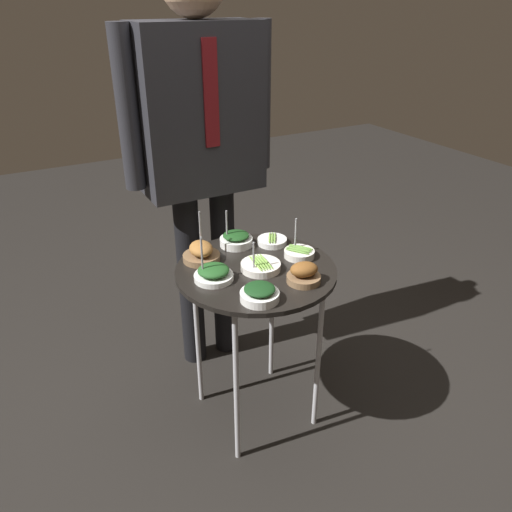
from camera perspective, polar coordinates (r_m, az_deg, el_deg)
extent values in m
plane|color=black|center=(2.24, 0.00, -17.20)|extent=(8.00, 8.00, 0.00)
cylinder|color=black|center=(1.82, 0.00, -1.64)|extent=(0.59, 0.59, 0.02)
cylinder|color=#B7B7BC|center=(1.98, 7.13, -11.49)|extent=(0.02, 0.02, 0.68)
cylinder|color=#B7B7BC|center=(1.84, -2.26, -14.94)|extent=(0.02, 0.02, 0.68)
cylinder|color=#B7B7BC|center=(2.21, 1.82, -6.49)|extent=(0.02, 0.02, 0.68)
cylinder|color=#B7B7BC|center=(2.09, -6.71, -9.08)|extent=(0.02, 0.02, 0.68)
cylinder|color=silver|center=(1.80, 0.54, -1.19)|extent=(0.15, 0.15, 0.03)
ellipsoid|color=#7AA847|center=(1.80, 1.15, -0.59)|extent=(0.02, 0.12, 0.01)
ellipsoid|color=#7AA847|center=(1.80, 0.85, -0.64)|extent=(0.02, 0.12, 0.01)
ellipsoid|color=#7AA847|center=(1.80, 0.54, -0.70)|extent=(0.02, 0.12, 0.01)
ellipsoid|color=#7AA847|center=(1.79, 0.23, -0.76)|extent=(0.02, 0.12, 0.01)
ellipsoid|color=#7AA847|center=(1.79, -0.07, -0.82)|extent=(0.02, 0.12, 0.01)
cylinder|color=#939399|center=(1.75, -0.27, -0.23)|extent=(0.01, 0.01, 0.12)
cylinder|color=white|center=(1.98, -2.28, 1.66)|extent=(0.13, 0.13, 0.03)
ellipsoid|color=#194219|center=(1.97, -2.30, 2.38)|extent=(0.10, 0.10, 0.02)
cylinder|color=#939399|center=(1.95, -3.35, 3.17)|extent=(0.01, 0.01, 0.15)
cylinder|color=brown|center=(1.74, 5.46, -2.59)|extent=(0.12, 0.12, 0.02)
ellipsoid|color=brown|center=(1.72, 5.52, -1.53)|extent=(0.11, 0.09, 0.05)
cylinder|color=white|center=(1.75, -4.81, -2.43)|extent=(0.14, 0.14, 0.02)
ellipsoid|color=#1E4C1E|center=(1.73, -4.84, -1.68)|extent=(0.11, 0.11, 0.03)
cylinder|color=#939399|center=(1.71, -6.18, -0.37)|extent=(0.01, 0.01, 0.17)
cylinder|color=white|center=(1.63, 0.41, -4.59)|extent=(0.13, 0.13, 0.03)
ellipsoid|color=#143816|center=(1.61, 0.42, -3.78)|extent=(0.10, 0.10, 0.02)
cylinder|color=silver|center=(1.90, 4.93, 0.31)|extent=(0.12, 0.12, 0.03)
ellipsoid|color=#5B8938|center=(1.91, 5.18, 1.04)|extent=(0.06, 0.09, 0.01)
ellipsoid|color=#5B8938|center=(1.90, 5.07, 0.92)|extent=(0.06, 0.09, 0.01)
ellipsoid|color=#5B8938|center=(1.89, 4.95, 0.79)|extent=(0.06, 0.09, 0.01)
ellipsoid|color=#5B8938|center=(1.89, 4.84, 0.67)|extent=(0.06, 0.09, 0.01)
ellipsoid|color=#5B8938|center=(1.88, 4.73, 0.54)|extent=(0.06, 0.09, 0.01)
cylinder|color=#939399|center=(1.90, 4.54, 2.31)|extent=(0.01, 0.01, 0.14)
cylinder|color=brown|center=(1.88, -6.25, -0.14)|extent=(0.14, 0.14, 0.02)
ellipsoid|color=#93602D|center=(1.86, -6.30, 0.85)|extent=(0.11, 0.13, 0.05)
cylinder|color=#939399|center=(1.88, -6.37, 2.53)|extent=(0.01, 0.01, 0.18)
cylinder|color=white|center=(1.99, 1.86, 1.70)|extent=(0.12, 0.12, 0.02)
ellipsoid|color=#7AA847|center=(1.99, 2.17, 2.11)|extent=(0.06, 0.09, 0.01)
ellipsoid|color=#7AA847|center=(1.99, 1.87, 2.12)|extent=(0.06, 0.09, 0.01)
ellipsoid|color=#7AA847|center=(1.99, 1.57, 2.13)|extent=(0.06, 0.09, 0.01)
cylinder|color=black|center=(2.29, -7.52, -2.84)|extent=(0.11, 0.11, 0.86)
cylinder|color=black|center=(2.34, -3.69, -1.85)|extent=(0.11, 0.11, 0.86)
cube|color=#28282D|center=(2.05, -6.56, 16.21)|extent=(0.48, 0.23, 0.64)
cube|color=maroon|center=(1.93, -5.22, 17.89)|extent=(0.06, 0.01, 0.39)
cylinder|color=#28282D|center=(1.96, -14.50, 15.78)|extent=(0.08, 0.08, 0.59)
cylinder|color=#28282D|center=(2.16, 0.60, 17.68)|extent=(0.08, 0.08, 0.59)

